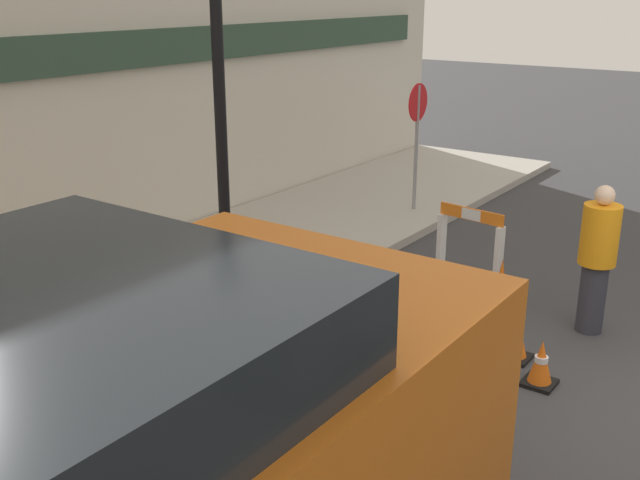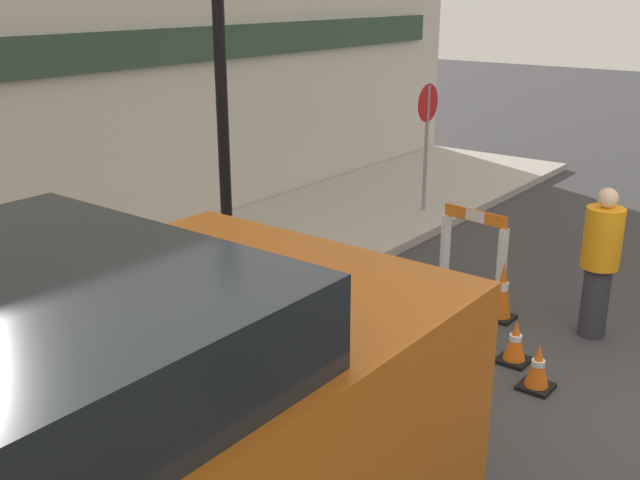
% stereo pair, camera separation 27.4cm
% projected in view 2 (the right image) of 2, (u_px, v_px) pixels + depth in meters
% --- Properties ---
extents(sidewalk_slab, '(18.00, 3.12, 0.13)m').
position_uv_depth(sidewalk_slab, '(196.00, 275.00, 9.66)').
color(sidewalk_slab, '#ADA89E').
rests_on(sidewalk_slab, ground_plane).
extents(storefront_facade, '(18.00, 0.22, 5.50)m').
position_uv_depth(storefront_facade, '(98.00, 55.00, 9.74)').
color(storefront_facade, beige).
rests_on(storefront_facade, ground_plane).
extents(streetlamp_post, '(0.44, 0.44, 4.82)m').
position_uv_depth(streetlamp_post, '(219.00, 22.00, 7.83)').
color(streetlamp_post, black).
rests_on(streetlamp_post, sidewalk_slab).
extents(stop_sign, '(0.60, 0.06, 2.05)m').
position_uv_depth(stop_sign, '(427.00, 126.00, 11.84)').
color(stop_sign, gray).
rests_on(stop_sign, sidewalk_slab).
extents(barricade_0, '(0.24, 0.88, 1.07)m').
position_uv_depth(barricade_0, '(473.00, 249.00, 9.08)').
color(barricade_0, white).
rests_on(barricade_0, ground_plane).
extents(barricade_1, '(0.73, 0.55, 0.98)m').
position_uv_depth(barricade_1, '(241.00, 296.00, 7.82)').
color(barricade_1, white).
rests_on(barricade_1, ground_plane).
extents(barricade_2, '(0.82, 0.65, 0.96)m').
position_uv_depth(barricade_2, '(403.00, 379.00, 6.15)').
color(barricade_2, white).
rests_on(barricade_2, ground_plane).
extents(traffic_cone_0, '(0.30, 0.30, 0.70)m').
position_uv_depth(traffic_cone_0, '(502.00, 291.00, 8.42)').
color(traffic_cone_0, black).
rests_on(traffic_cone_0, ground_plane).
extents(traffic_cone_1, '(0.30, 0.30, 0.46)m').
position_uv_depth(traffic_cone_1, '(538.00, 368.00, 6.98)').
color(traffic_cone_1, black).
rests_on(traffic_cone_1, ground_plane).
extents(traffic_cone_2, '(0.30, 0.30, 0.46)m').
position_uv_depth(traffic_cone_2, '(515.00, 342.00, 7.48)').
color(traffic_cone_2, black).
rests_on(traffic_cone_2, ground_plane).
extents(person_worker, '(0.56, 0.56, 1.65)m').
position_uv_depth(person_worker, '(600.00, 259.00, 7.87)').
color(person_worker, '#33333D').
rests_on(person_worker, ground_plane).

